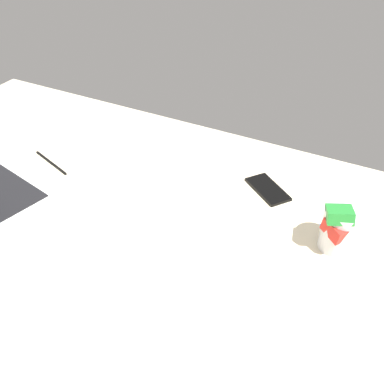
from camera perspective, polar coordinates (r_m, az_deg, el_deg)
name	(u,v)px	position (r cm, az deg, el deg)	size (l,w,h in cm)	color
bed_mattress	(83,280)	(121.96, -13.14, -10.39)	(180.00, 140.00, 18.00)	beige
snack_cup	(340,228)	(115.43, 17.56, -4.18)	(9.55, 10.60, 13.15)	silver
cell_phone	(268,189)	(133.38, 9.24, 0.34)	(6.80, 14.00, 0.80)	black
charger_cable	(51,163)	(149.43, -16.83, 3.44)	(17.00, 0.60, 0.60)	black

